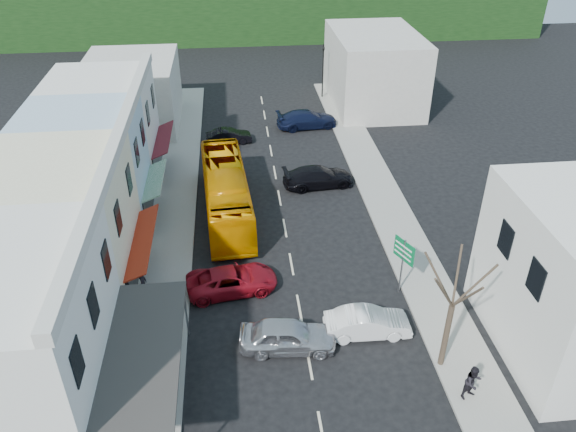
{
  "coord_description": "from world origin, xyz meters",
  "views": [
    {
      "loc": [
        -3.04,
        -23.13,
        20.66
      ],
      "look_at": [
        0.0,
        6.0,
        2.2
      ],
      "focal_mm": 35.0,
      "sensor_mm": 36.0,
      "label": 1
    }
  ],
  "objects_px": {
    "direction_sign": "(402,267)",
    "traffic_signal": "(323,72)",
    "pedestrian_right": "(473,383)",
    "car_white": "(367,323)",
    "car_red": "(232,280)",
    "pedestrian_left": "(143,284)",
    "car_silver": "(288,337)",
    "bus": "(226,194)",
    "street_tree": "(452,306)"
  },
  "relations": [
    {
      "from": "car_red",
      "to": "traffic_signal",
      "type": "relative_size",
      "value": 0.83
    },
    {
      "from": "bus",
      "to": "street_tree",
      "type": "xyz_separation_m",
      "value": [
        10.11,
        -15.13,
        2.24
      ]
    },
    {
      "from": "car_silver",
      "to": "car_white",
      "type": "height_order",
      "value": "same"
    },
    {
      "from": "car_white",
      "to": "pedestrian_left",
      "type": "relative_size",
      "value": 2.59
    },
    {
      "from": "pedestrian_left",
      "to": "car_red",
      "type": "bearing_deg",
      "value": -81.98
    },
    {
      "from": "car_white",
      "to": "traffic_signal",
      "type": "bearing_deg",
      "value": -4.03
    },
    {
      "from": "car_red",
      "to": "street_tree",
      "type": "relative_size",
      "value": 0.61
    },
    {
      "from": "car_red",
      "to": "pedestrian_left",
      "type": "xyz_separation_m",
      "value": [
        -4.89,
        -0.15,
        0.3
      ]
    },
    {
      "from": "car_white",
      "to": "traffic_signal",
      "type": "relative_size",
      "value": 0.79
    },
    {
      "from": "pedestrian_left",
      "to": "traffic_signal",
      "type": "distance_m",
      "value": 33.7
    },
    {
      "from": "bus",
      "to": "car_white",
      "type": "height_order",
      "value": "bus"
    },
    {
      "from": "pedestrian_right",
      "to": "traffic_signal",
      "type": "bearing_deg",
      "value": 70.75
    },
    {
      "from": "pedestrian_left",
      "to": "car_white",
      "type": "bearing_deg",
      "value": -102.96
    },
    {
      "from": "car_red",
      "to": "pedestrian_right",
      "type": "distance_m",
      "value": 13.76
    },
    {
      "from": "car_silver",
      "to": "pedestrian_right",
      "type": "height_order",
      "value": "pedestrian_right"
    },
    {
      "from": "street_tree",
      "to": "pedestrian_right",
      "type": "bearing_deg",
      "value": -72.48
    },
    {
      "from": "car_white",
      "to": "pedestrian_left",
      "type": "height_order",
      "value": "pedestrian_left"
    },
    {
      "from": "direction_sign",
      "to": "traffic_signal",
      "type": "xyz_separation_m",
      "value": [
        0.46,
        31.2,
        0.99
      ]
    },
    {
      "from": "car_red",
      "to": "car_white",
      "type": "bearing_deg",
      "value": -129.65
    },
    {
      "from": "bus",
      "to": "pedestrian_right",
      "type": "bearing_deg",
      "value": -61.8
    },
    {
      "from": "car_white",
      "to": "traffic_signal",
      "type": "xyz_separation_m",
      "value": [
        3.04,
        34.33,
        2.07
      ]
    },
    {
      "from": "pedestrian_left",
      "to": "pedestrian_right",
      "type": "height_order",
      "value": "same"
    },
    {
      "from": "traffic_signal",
      "to": "bus",
      "type": "bearing_deg",
      "value": 53.08
    },
    {
      "from": "car_white",
      "to": "car_red",
      "type": "relative_size",
      "value": 0.96
    },
    {
      "from": "pedestrian_left",
      "to": "pedestrian_right",
      "type": "bearing_deg",
      "value": -113.01
    },
    {
      "from": "traffic_signal",
      "to": "street_tree",
      "type": "bearing_deg",
      "value": 78.03
    },
    {
      "from": "pedestrian_right",
      "to": "street_tree",
      "type": "relative_size",
      "value": 0.22
    },
    {
      "from": "car_red",
      "to": "pedestrian_right",
      "type": "height_order",
      "value": "pedestrian_right"
    },
    {
      "from": "car_silver",
      "to": "car_white",
      "type": "distance_m",
      "value": 4.2
    },
    {
      "from": "car_silver",
      "to": "direction_sign",
      "type": "relative_size",
      "value": 1.24
    },
    {
      "from": "car_silver",
      "to": "direction_sign",
      "type": "height_order",
      "value": "direction_sign"
    },
    {
      "from": "pedestrian_right",
      "to": "street_tree",
      "type": "distance_m",
      "value": 3.54
    },
    {
      "from": "bus",
      "to": "direction_sign",
      "type": "relative_size",
      "value": 3.27
    },
    {
      "from": "pedestrian_right",
      "to": "direction_sign",
      "type": "height_order",
      "value": "direction_sign"
    },
    {
      "from": "car_silver",
      "to": "bus",
      "type": "bearing_deg",
      "value": 17.28
    },
    {
      "from": "car_white",
      "to": "bus",
      "type": "bearing_deg",
      "value": 30.12
    },
    {
      "from": "traffic_signal",
      "to": "pedestrian_right",
      "type": "bearing_deg",
      "value": 79.0
    },
    {
      "from": "car_white",
      "to": "car_red",
      "type": "xyz_separation_m",
      "value": [
        -6.83,
        4.23,
        0.0
      ]
    },
    {
      "from": "bus",
      "to": "direction_sign",
      "type": "bearing_deg",
      "value": -48.51
    },
    {
      "from": "bus",
      "to": "car_silver",
      "type": "height_order",
      "value": "bus"
    },
    {
      "from": "direction_sign",
      "to": "car_silver",
      "type": "bearing_deg",
      "value": -175.65
    },
    {
      "from": "traffic_signal",
      "to": "car_red",
      "type": "bearing_deg",
      "value": 59.82
    },
    {
      "from": "car_white",
      "to": "car_red",
      "type": "distance_m",
      "value": 8.04
    },
    {
      "from": "car_silver",
      "to": "car_red",
      "type": "height_order",
      "value": "same"
    },
    {
      "from": "car_red",
      "to": "traffic_signal",
      "type": "distance_m",
      "value": 31.74
    },
    {
      "from": "bus",
      "to": "street_tree",
      "type": "height_order",
      "value": "street_tree"
    },
    {
      "from": "direction_sign",
      "to": "street_tree",
      "type": "bearing_deg",
      "value": -109.3
    },
    {
      "from": "car_white",
      "to": "direction_sign",
      "type": "bearing_deg",
      "value": -38.45
    },
    {
      "from": "pedestrian_right",
      "to": "pedestrian_left",
      "type": "bearing_deg",
      "value": 130.47
    },
    {
      "from": "direction_sign",
      "to": "car_red",
      "type": "bearing_deg",
      "value": 148.92
    }
  ]
}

